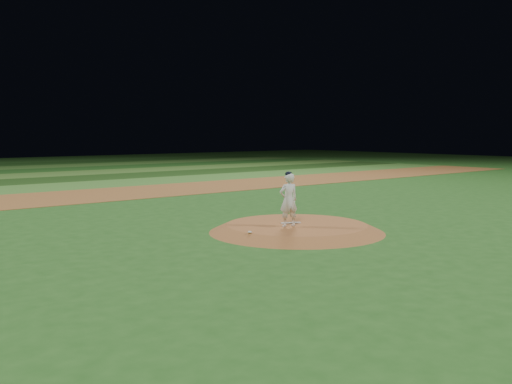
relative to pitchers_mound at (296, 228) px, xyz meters
name	(u,v)px	position (x,y,z in m)	size (l,w,h in m)	color
ground	(296,232)	(0.00, 0.00, -0.12)	(120.00, 120.00, 0.00)	#245B1D
infield_dirt_band	(104,194)	(0.00, 14.00, -0.12)	(70.00, 6.00, 0.02)	#915B2D
outfield_stripe_0	(63,186)	(0.00, 19.50, -0.12)	(70.00, 5.00, 0.02)	#3E7B2C
outfield_stripe_1	(34,181)	(0.00, 24.50, -0.12)	(70.00, 5.00, 0.02)	#1C4014
outfield_stripe_2	(10,176)	(0.00, 29.50, -0.12)	(70.00, 5.00, 0.02)	#407229
pitchers_mound	(296,228)	(0.00, 0.00, 0.00)	(5.50, 5.50, 0.25)	#A26132
pitching_rubber	(291,223)	(-0.06, 0.20, 0.14)	(0.63, 0.16, 0.03)	silver
rosin_bag	(250,232)	(-2.17, -0.35, 0.16)	(0.13, 0.13, 0.07)	silver
pitcher_on_mound	(289,200)	(-0.54, -0.20, 0.96)	(0.68, 0.53, 1.69)	white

